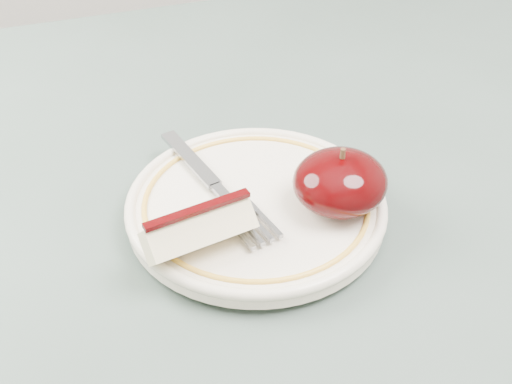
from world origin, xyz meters
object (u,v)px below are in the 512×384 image
object	(u,v)px
plate	(256,206)
apple_half	(340,182)
fork	(216,186)
table	(317,313)

from	to	relation	value
plate	apple_half	size ratio (longest dim) A/B	2.81
plate	fork	size ratio (longest dim) A/B	1.25
table	plate	size ratio (longest dim) A/B	4.43
table	apple_half	xyz separation A→B (m)	(0.02, 0.01, 0.13)
plate	fork	distance (m)	0.04
fork	plate	bearing A→B (deg)	-144.41
apple_half	fork	distance (m)	0.10
table	plate	distance (m)	0.12
apple_half	fork	xyz separation A→B (m)	(-0.08, 0.05, -0.02)
table	plate	xyz separation A→B (m)	(-0.04, 0.03, 0.10)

